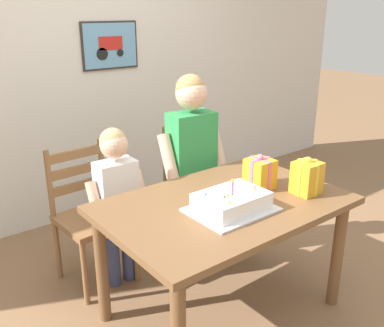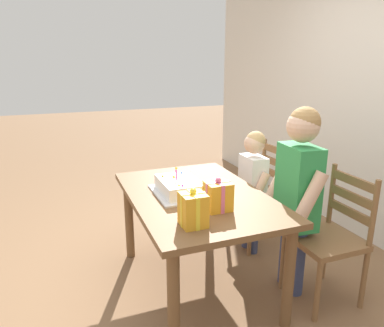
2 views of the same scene
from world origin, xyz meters
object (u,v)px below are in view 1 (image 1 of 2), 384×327
Objects in this scene: birthday_cake at (232,202)px; gift_box_beside_cake at (260,173)px; dining_table at (224,217)px; gift_box_red_large at (307,178)px; chair_left at (91,215)px; child_younger at (117,193)px; child_older at (192,150)px; chair_right at (196,183)px.

birthday_cake is 2.06× the size of gift_box_beside_cake.
dining_table is 0.53m from gift_box_red_large.
child_younger is at bearing -55.02° from chair_left.
gift_box_red_large is 0.17× the size of child_older.
birthday_cake is 0.41× the size of child_younger.
chair_right is 0.43m from child_older.
dining_table is at bearing 65.38° from birthday_cake.
gift_box_beside_cake is 0.90m from child_younger.
gift_box_red_large is at bearing -10.50° from birthday_cake.
child_older is at bearing 67.16° from birthday_cake.
child_older is at bearing -0.06° from child_younger.
child_older is 0.62m from child_younger.
child_older is (0.27, 0.64, 0.18)m from dining_table.
gift_box_beside_cake is 1.14m from chair_left.
gift_box_red_large is 0.86m from child_older.
child_older reaches higher than chair_right.
chair_left is 0.86× the size of child_younger.
child_older is at bearing 102.43° from gift_box_red_large.
gift_box_beside_cake is 0.62m from child_older.
gift_box_red_large is at bearing -47.18° from child_younger.
child_younger is (-0.60, 0.00, -0.17)m from child_older.
child_older is (0.71, -0.17, 0.35)m from chair_left.
gift_box_red_large is at bearing -55.59° from gift_box_beside_cake.
chair_left is at bearing -180.00° from chair_right.
child_older is (-0.19, 0.84, -0.01)m from gift_box_red_large.
chair_left is (-0.45, 0.81, -0.17)m from dining_table.
gift_box_red_large is 1.07m from chair_right.
chair_right is at bearing 0.00° from chair_left.
child_older reaches higher than dining_table.
gift_box_beside_cake is (0.30, 0.02, 0.19)m from dining_table.
child_younger reaches higher than chair_left.
child_younger is at bearing -167.86° from chair_right.
chair_left is 0.81m from child_older.
gift_box_beside_cake reaches higher than birthday_cake.
gift_box_red_large reaches higher than chair_right.
dining_table is 0.35m from gift_box_beside_cake.
dining_table is 1.47× the size of chair_left.
gift_box_beside_cake is 0.23× the size of chair_right.
gift_box_beside_cake reaches higher than chair_left.
birthday_cake is at bearing -159.39° from gift_box_beside_cake.
gift_box_beside_cake is at bearing -100.52° from chair_right.
birthday_cake is 0.48× the size of chair_right.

